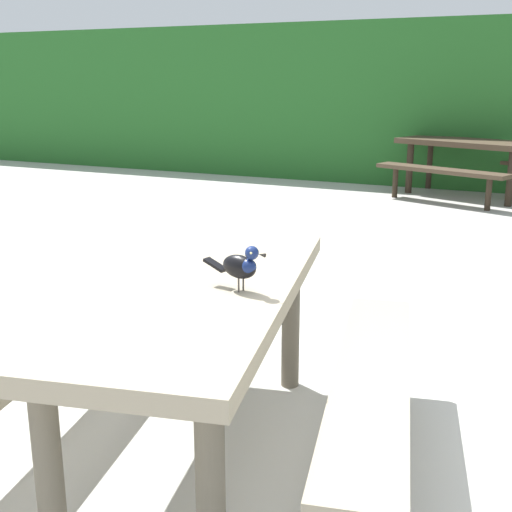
# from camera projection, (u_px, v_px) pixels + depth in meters

# --- Properties ---
(ground_plane) EXTENTS (60.00, 60.00, 0.00)m
(ground_plane) POSITION_uv_depth(u_px,v_px,m) (256.00, 479.00, 2.57)
(ground_plane) COLOR #B7B5AD
(hedge_wall) EXTENTS (28.00, 2.06, 2.31)m
(hedge_wall) POSITION_uv_depth(u_px,v_px,m) (494.00, 104.00, 9.67)
(hedge_wall) COLOR #235B23
(hedge_wall) RESTS_ON ground
(picnic_table_foreground) EXTENTS (2.00, 2.02, 0.74)m
(picnic_table_foreground) POSITION_uv_depth(u_px,v_px,m) (196.00, 328.00, 2.61)
(picnic_table_foreground) COLOR gray
(picnic_table_foreground) RESTS_ON ground
(bird_grackle) EXTENTS (0.28, 0.11, 0.18)m
(bird_grackle) POSITION_uv_depth(u_px,v_px,m) (241.00, 265.00, 2.45)
(bird_grackle) COLOR black
(bird_grackle) RESTS_ON picnic_table_foreground
(picnic_table_mid_right) EXTENTS (2.18, 2.16, 0.74)m
(picnic_table_mid_right) POSITION_uv_depth(u_px,v_px,m) (468.00, 154.00, 8.56)
(picnic_table_mid_right) COLOR #473828
(picnic_table_mid_right) RESTS_ON ground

